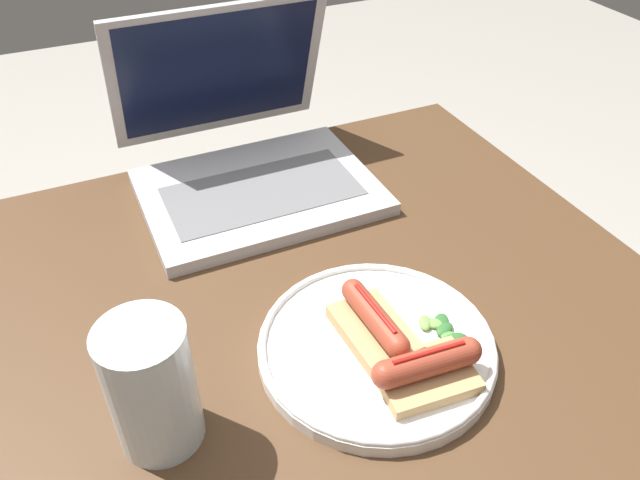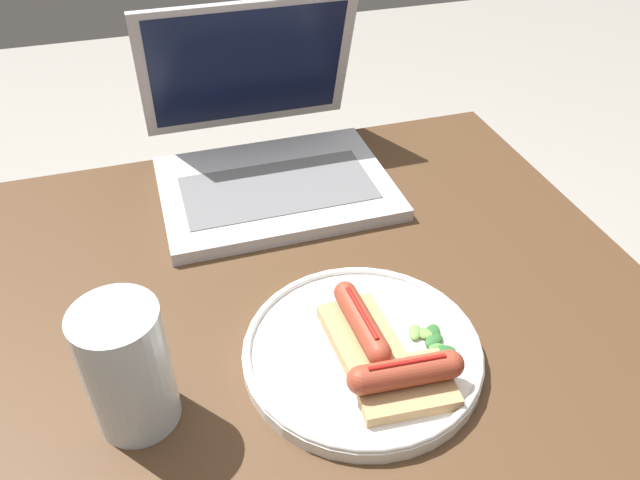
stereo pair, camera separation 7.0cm
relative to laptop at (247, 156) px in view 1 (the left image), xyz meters
The scene contains 7 objects.
desk 0.38m from the laptop, 111.10° to the right, with size 1.03×0.86×0.72m.
laptop is the anchor object (origin of this frame).
plate 0.37m from the laptop, 88.13° to the right, with size 0.25×0.25×0.02m.
sausage_toast_left 0.35m from the laptop, 87.80° to the right, with size 0.07×0.11×0.04m.
sausage_toast_middle 0.43m from the laptop, 85.82° to the right, with size 0.11×0.07×0.04m.
salad_pile 0.39m from the laptop, 77.77° to the right, with size 0.04×0.06×0.01m.
drinking_glass 0.43m from the laptop, 120.00° to the right, with size 0.08×0.08×0.13m.
Camera 1 is at (-0.10, -0.41, 1.22)m, focal length 35.00 mm.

